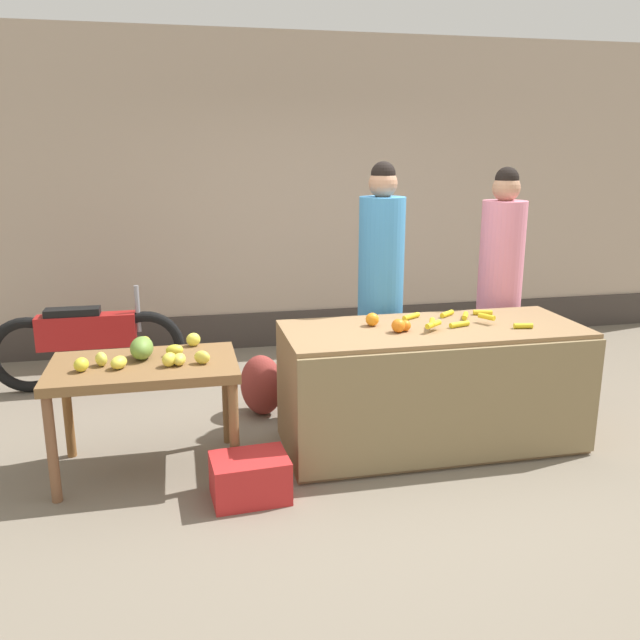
{
  "coord_description": "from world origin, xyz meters",
  "views": [
    {
      "loc": [
        -1.23,
        -3.98,
        1.98
      ],
      "look_at": [
        -0.33,
        0.15,
        0.88
      ],
      "focal_mm": 36.91,
      "sensor_mm": 36.0,
      "label": 1
    }
  ],
  "objects": [
    {
      "name": "ground_plane",
      "position": [
        0.0,
        0.0,
        0.0
      ],
      "size": [
        24.0,
        24.0,
        0.0
      ],
      "primitive_type": "plane",
      "color": "#756B5B"
    },
    {
      "name": "market_wall_back",
      "position": [
        0.0,
        2.66,
        1.51
      ],
      "size": [
        9.57,
        0.23,
        3.07
      ],
      "color": "tan",
      "rests_on": "ground"
    },
    {
      "name": "fruit_stall_counter",
      "position": [
        0.42,
        -0.01,
        0.42
      ],
      "size": [
        2.0,
        0.84,
        0.83
      ],
      "color": "olive",
      "rests_on": "ground"
    },
    {
      "name": "side_table_wooden",
      "position": [
        -1.47,
        0.0,
        0.62
      ],
      "size": [
        1.13,
        0.7,
        0.71
      ],
      "color": "brown",
      "rests_on": "ground"
    },
    {
      "name": "banana_bunch_pile",
      "position": [
        0.61,
        0.06,
        0.86
      ],
      "size": [
        0.78,
        0.5,
        0.07
      ],
      "color": "yellow",
      "rests_on": "fruit_stall_counter"
    },
    {
      "name": "orange_pile",
      "position": [
        0.11,
        -0.0,
        0.88
      ],
      "size": [
        0.25,
        0.28,
        0.09
      ],
      "color": "orange",
      "rests_on": "fruit_stall_counter"
    },
    {
      "name": "mango_papaya_pile",
      "position": [
        -1.44,
        0.05,
        0.77
      ],
      "size": [
        0.82,
        0.53,
        0.14
      ],
      "color": "gold",
      "rests_on": "side_table_wooden"
    },
    {
      "name": "vendor_woman_blue_shirt",
      "position": [
        0.25,
        0.65,
        0.96
      ],
      "size": [
        0.34,
        0.34,
        1.9
      ],
      "color": "#33333D",
      "rests_on": "ground"
    },
    {
      "name": "vendor_woman_pink_shirt",
      "position": [
        1.22,
        0.66,
        0.94
      ],
      "size": [
        0.34,
        0.34,
        1.86
      ],
      "color": "#33333D",
      "rests_on": "ground"
    },
    {
      "name": "parked_motorcycle",
      "position": [
        -2.01,
        1.64,
        0.4
      ],
      "size": [
        1.6,
        0.18,
        0.88
      ],
      "color": "black",
      "rests_on": "ground"
    },
    {
      "name": "produce_crate",
      "position": [
        -0.89,
        -0.5,
        0.13
      ],
      "size": [
        0.46,
        0.35,
        0.26
      ],
      "primitive_type": "cube",
      "rotation": [
        0.0,
        0.0,
        0.07
      ],
      "color": "red",
      "rests_on": "ground"
    },
    {
      "name": "produce_sack",
      "position": [
        -0.65,
        0.76,
        0.23
      ],
      "size": [
        0.45,
        0.47,
        0.47
      ],
      "primitive_type": "ellipsoid",
      "rotation": [
        0.0,
        0.0,
        2.14
      ],
      "color": "maroon",
      "rests_on": "ground"
    }
  ]
}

